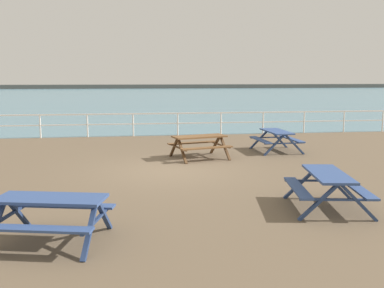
# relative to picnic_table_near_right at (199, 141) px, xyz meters

# --- Properties ---
(ground_plane) EXTENTS (30.00, 24.00, 0.20)m
(ground_plane) POSITION_rel_picnic_table_near_right_xyz_m (-1.13, -1.77, -0.68)
(ground_plane) COLOR brown
(sea_band) EXTENTS (142.00, 90.00, 0.01)m
(sea_band) POSITION_rel_picnic_table_near_right_xyz_m (-1.13, 50.98, -0.58)
(sea_band) COLOR teal
(sea_band) RESTS_ON ground
(distant_shoreline) EXTENTS (142.00, 6.00, 1.80)m
(distant_shoreline) POSITION_rel_picnic_table_near_right_xyz_m (-1.13, 93.98, -0.58)
(distant_shoreline) COLOR #4C4C47
(distant_shoreline) RESTS_ON ground
(seaward_railing) EXTENTS (23.07, 0.07, 1.08)m
(seaward_railing) POSITION_rel_picnic_table_near_right_xyz_m (-1.13, 5.98, 0.17)
(seaward_railing) COLOR white
(seaward_railing) RESTS_ON ground
(picnic_table_near_right) EXTENTS (2.12, 1.90, 0.80)m
(picnic_table_near_right) POSITION_rel_picnic_table_near_right_xyz_m (0.00, 0.00, 0.00)
(picnic_table_near_right) COLOR brown
(picnic_table_near_right) RESTS_ON ground
(picnic_table_mid_centre) EXTENTS (1.61, 1.86, 0.80)m
(picnic_table_mid_centre) POSITION_rel_picnic_table_near_right_xyz_m (3.05, 0.96, 0.00)
(picnic_table_mid_centre) COLOR #334C84
(picnic_table_mid_centre) RESTS_ON ground
(picnic_table_far_left) EXTENTS (2.10, 1.88, 0.80)m
(picnic_table_far_left) POSITION_rel_picnic_table_near_right_xyz_m (-3.67, -7.23, 0.00)
(picnic_table_far_left) COLOR #334C84
(picnic_table_far_left) RESTS_ON ground
(picnic_table_seaward) EXTENTS (1.80, 2.03, 0.80)m
(picnic_table_seaward) POSITION_rel_picnic_table_near_right_xyz_m (1.73, -6.11, 0.00)
(picnic_table_seaward) COLOR #334C84
(picnic_table_seaward) RESTS_ON ground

